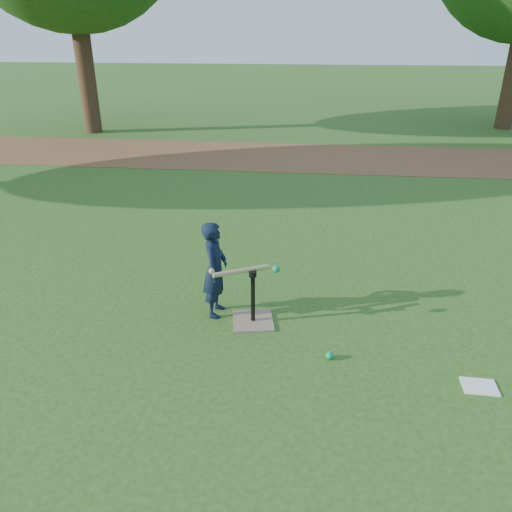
# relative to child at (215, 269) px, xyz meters

# --- Properties ---
(ground) EXTENTS (80.00, 80.00, 0.00)m
(ground) POSITION_rel_child_xyz_m (0.40, -0.08, -0.54)
(ground) COLOR #285116
(ground) RESTS_ON ground
(dirt_strip) EXTENTS (24.00, 3.00, 0.01)m
(dirt_strip) POSITION_rel_child_xyz_m (0.40, 7.42, -0.53)
(dirt_strip) COLOR brown
(dirt_strip) RESTS_ON ground
(child) EXTENTS (0.27, 0.40, 1.08)m
(child) POSITION_rel_child_xyz_m (0.00, 0.00, 0.00)
(child) COLOR black
(child) RESTS_ON ground
(wiffle_ball_ground) EXTENTS (0.08, 0.08, 0.08)m
(wiffle_ball_ground) POSITION_rel_child_xyz_m (1.24, -0.72, -0.50)
(wiffle_ball_ground) COLOR #0D8F4B
(wiffle_ball_ground) RESTS_ON ground
(clipboard) EXTENTS (0.31, 0.24, 0.01)m
(clipboard) POSITION_rel_child_xyz_m (2.56, -0.99, -0.53)
(clipboard) COLOR white
(clipboard) RESTS_ON ground
(batting_tee) EXTENTS (0.50, 0.50, 0.61)m
(batting_tee) POSITION_rel_child_xyz_m (0.43, -0.14, -0.43)
(batting_tee) COLOR #8A7157
(batting_tee) RESTS_ON ground
(swing_action) EXTENTS (0.74, 0.31, 0.12)m
(swing_action) POSITION_rel_child_xyz_m (0.35, -0.17, 0.09)
(swing_action) COLOR tan
(swing_action) RESTS_ON ground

